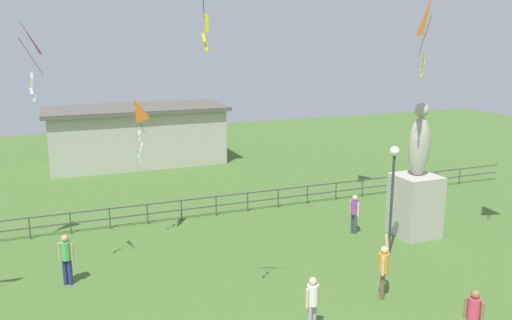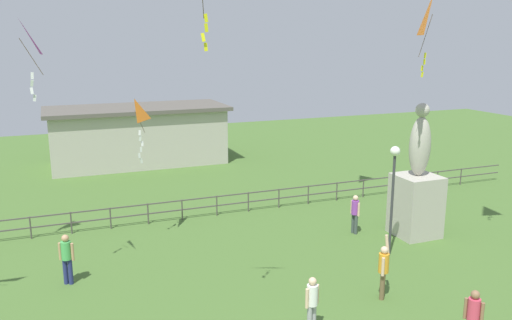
{
  "view_description": "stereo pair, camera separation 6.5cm",
  "coord_description": "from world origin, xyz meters",
  "px_view_note": "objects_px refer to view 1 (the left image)",
  "views": [
    {
      "loc": [
        -5.84,
        -8.14,
        7.95
      ],
      "look_at": [
        -0.08,
        6.25,
        4.39
      ],
      "focal_mm": 36.85,
      "sensor_mm": 36.0,
      "label": 1
    },
    {
      "loc": [
        -5.78,
        -8.16,
        7.95
      ],
      "look_at": [
        -0.08,
        6.25,
        4.39
      ],
      "focal_mm": 36.85,
      "sensor_mm": 36.0,
      "label": 2
    }
  ],
  "objects_px": {
    "person_3": "(312,301)",
    "kite_1": "(20,41)",
    "lamppost": "(393,176)",
    "person_0": "(354,211)",
    "person_1": "(66,256)",
    "person_2": "(383,268)",
    "kite_5": "(135,114)",
    "kite_4": "(431,16)",
    "person_5": "(473,315)",
    "statue_monument": "(416,193)"
  },
  "relations": [
    {
      "from": "person_0",
      "to": "kite_4",
      "type": "height_order",
      "value": "kite_4"
    },
    {
      "from": "person_0",
      "to": "person_2",
      "type": "height_order",
      "value": "person_2"
    },
    {
      "from": "person_3",
      "to": "person_5",
      "type": "relative_size",
      "value": 0.98
    },
    {
      "from": "person_3",
      "to": "person_1",
      "type": "bearing_deg",
      "value": 137.53
    },
    {
      "from": "kite_4",
      "to": "person_5",
      "type": "bearing_deg",
      "value": -115.84
    },
    {
      "from": "person_0",
      "to": "kite_1",
      "type": "xyz_separation_m",
      "value": [
        -12.12,
        -0.94,
        6.95
      ]
    },
    {
      "from": "lamppost",
      "to": "person_0",
      "type": "xyz_separation_m",
      "value": [
        -0.01,
        2.44,
        -2.11
      ]
    },
    {
      "from": "lamppost",
      "to": "person_3",
      "type": "bearing_deg",
      "value": -144.56
    },
    {
      "from": "person_1",
      "to": "kite_5",
      "type": "relative_size",
      "value": 0.71
    },
    {
      "from": "person_5",
      "to": "kite_1",
      "type": "xyz_separation_m",
      "value": [
        -10.4,
        7.5,
        6.94
      ]
    },
    {
      "from": "kite_5",
      "to": "lamppost",
      "type": "bearing_deg",
      "value": -28.14
    },
    {
      "from": "person_2",
      "to": "kite_5",
      "type": "height_order",
      "value": "kite_5"
    },
    {
      "from": "person_0",
      "to": "person_3",
      "type": "distance_m",
      "value": 8.07
    },
    {
      "from": "person_3",
      "to": "kite_5",
      "type": "bearing_deg",
      "value": 111.64
    },
    {
      "from": "lamppost",
      "to": "kite_4",
      "type": "xyz_separation_m",
      "value": [
        1.11,
        -0.12,
        5.66
      ]
    },
    {
      "from": "statue_monument",
      "to": "person_0",
      "type": "xyz_separation_m",
      "value": [
        -2.23,
        1.05,
        -0.86
      ]
    },
    {
      "from": "person_0",
      "to": "kite_5",
      "type": "distance_m",
      "value": 9.74
    },
    {
      "from": "person_1",
      "to": "kite_4",
      "type": "bearing_deg",
      "value": -9.21
    },
    {
      "from": "statue_monument",
      "to": "kite_4",
      "type": "relative_size",
      "value": 1.9
    },
    {
      "from": "kite_1",
      "to": "kite_5",
      "type": "bearing_deg",
      "value": 40.13
    },
    {
      "from": "kite_4",
      "to": "kite_1",
      "type": "bearing_deg",
      "value": 173.03
    },
    {
      "from": "person_0",
      "to": "kite_5",
      "type": "height_order",
      "value": "kite_5"
    },
    {
      "from": "person_3",
      "to": "kite_1",
      "type": "xyz_separation_m",
      "value": [
        -6.9,
        5.22,
        6.96
      ]
    },
    {
      "from": "kite_1",
      "to": "kite_5",
      "type": "xyz_separation_m",
      "value": [
        3.62,
        3.05,
        -2.69
      ]
    },
    {
      "from": "person_2",
      "to": "kite_4",
      "type": "relative_size",
      "value": 0.71
    },
    {
      "from": "person_0",
      "to": "person_1",
      "type": "distance_m",
      "value": 11.38
    },
    {
      "from": "statue_monument",
      "to": "kite_1",
      "type": "xyz_separation_m",
      "value": [
        -14.35,
        0.11,
        6.09
      ]
    },
    {
      "from": "statue_monument",
      "to": "lamppost",
      "type": "height_order",
      "value": "statue_monument"
    },
    {
      "from": "person_0",
      "to": "kite_1",
      "type": "distance_m",
      "value": 14.0
    },
    {
      "from": "person_5",
      "to": "kite_5",
      "type": "bearing_deg",
      "value": 122.71
    },
    {
      "from": "kite_4",
      "to": "kite_5",
      "type": "distance_m",
      "value": 11.26
    },
    {
      "from": "lamppost",
      "to": "kite_5",
      "type": "distance_m",
      "value": 9.89
    },
    {
      "from": "statue_monument",
      "to": "person_0",
      "type": "distance_m",
      "value": 2.61
    },
    {
      "from": "person_3",
      "to": "kite_1",
      "type": "relative_size",
      "value": 0.69
    },
    {
      "from": "person_2",
      "to": "person_3",
      "type": "height_order",
      "value": "person_2"
    },
    {
      "from": "person_1",
      "to": "person_2",
      "type": "bearing_deg",
      "value": -27.18
    },
    {
      "from": "person_2",
      "to": "person_3",
      "type": "bearing_deg",
      "value": -162.5
    },
    {
      "from": "statue_monument",
      "to": "kite_4",
      "type": "distance_m",
      "value": 7.17
    },
    {
      "from": "person_0",
      "to": "lamppost",
      "type": "bearing_deg",
      "value": -89.79
    },
    {
      "from": "statue_monument",
      "to": "person_2",
      "type": "xyz_separation_m",
      "value": [
        -4.47,
        -4.17,
        -0.79
      ]
    },
    {
      "from": "lamppost",
      "to": "person_0",
      "type": "height_order",
      "value": "lamppost"
    },
    {
      "from": "lamppost",
      "to": "kite_4",
      "type": "height_order",
      "value": "kite_4"
    },
    {
      "from": "person_0",
      "to": "person_3",
      "type": "bearing_deg",
      "value": -130.27
    },
    {
      "from": "person_1",
      "to": "person_3",
      "type": "distance_m",
      "value": 8.33
    },
    {
      "from": "lamppost",
      "to": "person_2",
      "type": "height_order",
      "value": "lamppost"
    },
    {
      "from": "person_5",
      "to": "kite_5",
      "type": "height_order",
      "value": "kite_5"
    },
    {
      "from": "person_1",
      "to": "person_5",
      "type": "distance_m",
      "value": 12.47
    },
    {
      "from": "lamppost",
      "to": "person_1",
      "type": "height_order",
      "value": "lamppost"
    },
    {
      "from": "person_3",
      "to": "person_0",
      "type": "bearing_deg",
      "value": 49.73
    },
    {
      "from": "person_3",
      "to": "person_5",
      "type": "distance_m",
      "value": 4.17
    }
  ]
}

